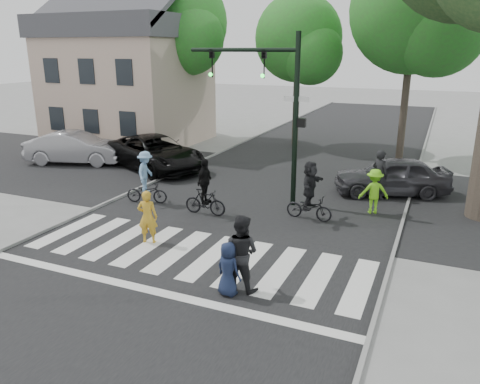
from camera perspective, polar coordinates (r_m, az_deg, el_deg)
The scene contains 23 objects.
ground at distance 12.32m, azimuth -7.83°, elevation -9.31°, with size 120.00×120.00×0.00m, color gray.
road_stem at distance 16.44m, azimuth 1.19°, elevation -2.23°, with size 10.00×70.00×0.01m, color black.
road_cross at distance 19.12m, azimuth 4.62°, elevation 0.51°, with size 70.00×10.00×0.01m, color black.
curb_left at distance 18.83m, azimuth -13.16°, elevation -0.01°, with size 0.10×70.00×0.10m, color gray.
curb_right at distance 15.36m, azimuth 18.94°, elevation -4.44°, with size 0.10×70.00×0.10m, color gray.
crosswalk at distance 12.83m, azimuth -6.29°, elevation -8.10°, with size 10.00×3.85×0.01m.
traffic_signal at distance 16.58m, azimuth 4.04°, elevation 11.71°, with size 4.45×0.29×6.00m.
bg_tree_0 at distance 32.07m, azimuth -14.91°, elevation 17.81°, with size 5.46×5.20×8.97m.
bg_tree_1 at distance 28.83m, azimuth -7.30°, elevation 19.37°, with size 6.09×5.80×9.80m.
bg_tree_2 at distance 27.08m, azimuth 7.51°, elevation 17.67°, with size 5.04×4.80×8.40m.
bg_tree_3 at distance 24.72m, azimuth 21.10°, elevation 19.51°, with size 6.30×6.00×10.20m.
house at distance 29.14m, azimuth -13.48°, elevation 13.41°, with size 8.40×8.10×8.82m.
pedestrian_woman at distance 13.77m, azimuth -11.20°, elevation -2.99°, with size 0.58×0.38×1.59m, color gold.
pedestrian_child at distance 10.77m, azimuth -1.46°, elevation -9.37°, with size 0.63×0.41×1.30m, color #18213D.
pedestrian_adult at distance 10.91m, azimuth 0.10°, elevation -7.40°, with size 0.90×0.70×1.84m, color black.
cyclist_left at distance 17.36m, azimuth -11.37°, elevation 1.35°, with size 1.61×1.10×1.93m.
cyclist_mid at distance 15.83m, azimuth -4.31°, elevation -0.01°, with size 1.51×0.92×1.95m.
cyclist_right at distance 15.48m, azimuth 8.49°, elevation -0.23°, with size 1.60×1.49×1.98m.
car_suv at distance 22.27m, azimuth -10.29°, elevation 4.75°, with size 2.61×5.65×1.57m, color black.
car_silver at distance 24.41m, azimuth -19.40°, elevation 5.11°, with size 1.65×4.74×1.56m, color #9C9BA0.
car_grey at distance 18.97m, azimuth 18.01°, elevation 1.87°, with size 1.74×4.32×1.47m, color #3B3B40.
bystander_hivis at distance 16.59m, azimuth 16.02°, elevation 0.08°, with size 1.01×0.58×1.56m, color #73D71C.
bystander_dark at distance 18.24m, azimuth 16.67°, elevation 2.05°, with size 0.68×0.45×1.87m, color black.
Camera 1 is at (5.88, -9.36, 5.45)m, focal length 35.00 mm.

